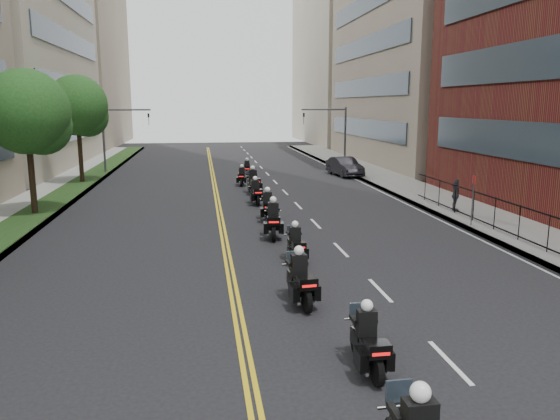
# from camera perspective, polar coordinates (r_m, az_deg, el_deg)

# --- Properties ---
(sidewalk_right) EXTENTS (4.00, 90.00, 0.15)m
(sidewalk_right) POSITION_cam_1_polar(r_m,az_deg,el_deg) (34.66, 16.38, 0.94)
(sidewalk_right) COLOR gray
(sidewalk_right) RESTS_ON ground
(sidewalk_left) EXTENTS (4.00, 90.00, 0.15)m
(sidewalk_left) POSITION_cam_1_polar(r_m,az_deg,el_deg) (32.99, -25.07, -0.14)
(sidewalk_left) COLOR gray
(sidewalk_left) RESTS_ON ground
(grass_strip) EXTENTS (2.00, 90.00, 0.04)m
(grass_strip) POSITION_cam_1_polar(r_m,az_deg,el_deg) (32.75, -23.75, 0.06)
(grass_strip) COLOR #123312
(grass_strip) RESTS_ON sidewalk_left
(building_right_tan) EXTENTS (15.11, 28.00, 30.00)m
(building_right_tan) POSITION_cam_1_polar(r_m,az_deg,el_deg) (59.74, 16.35, 19.38)
(building_right_tan) COLOR gray
(building_right_tan) RESTS_ON ground
(building_right_far) EXTENTS (15.00, 28.00, 26.00)m
(building_right_far) POSITION_cam_1_polar(r_m,az_deg,el_deg) (87.63, 7.90, 15.57)
(building_right_far) COLOR #A99C88
(building_right_far) RESTS_ON ground
(building_left_far) EXTENTS (16.00, 28.00, 26.00)m
(building_left_far) POSITION_cam_1_polar(r_m,az_deg,el_deg) (86.58, -22.08, 14.95)
(building_left_far) COLOR gray
(building_left_far) RESTS_ON ground
(traffic_signal_right) EXTENTS (4.09, 0.20, 5.60)m
(traffic_signal_right) POSITION_cam_1_polar(r_m,az_deg,el_deg) (49.51, 5.75, 8.44)
(traffic_signal_right) COLOR #3F3F44
(traffic_signal_right) RESTS_ON ground
(traffic_signal_left) EXTENTS (4.09, 0.20, 5.60)m
(traffic_signal_left) POSITION_cam_1_polar(r_m,az_deg,el_deg) (48.60, -16.88, 7.98)
(traffic_signal_left) COLOR #3F3F44
(traffic_signal_left) RESTS_ON ground
(motorcycle_1) EXTENTS (0.50, 2.19, 1.62)m
(motorcycle_1) POSITION_cam_1_polar(r_m,az_deg,el_deg) (12.61, 9.15, -13.60)
(motorcycle_1) COLOR black
(motorcycle_1) RESTS_ON ground
(motorcycle_2) EXTENTS (0.64, 2.37, 1.75)m
(motorcycle_2) POSITION_cam_1_polar(r_m,az_deg,el_deg) (16.31, 2.11, -7.47)
(motorcycle_2) COLOR black
(motorcycle_2) RESTS_ON ground
(motorcycle_3) EXTENTS (0.49, 2.11, 1.56)m
(motorcycle_3) POSITION_cam_1_polar(r_m,az_deg,el_deg) (20.56, 1.64, -3.78)
(motorcycle_3) COLOR black
(motorcycle_3) RESTS_ON ground
(motorcycle_4) EXTENTS (0.70, 2.49, 1.84)m
(motorcycle_4) POSITION_cam_1_polar(r_m,az_deg,el_deg) (24.27, -0.71, -1.21)
(motorcycle_4) COLOR black
(motorcycle_4) RESTS_ON ground
(motorcycle_5) EXTENTS (0.57, 2.32, 1.71)m
(motorcycle_5) POSITION_cam_1_polar(r_m,az_deg,el_deg) (27.86, -1.30, 0.28)
(motorcycle_5) COLOR black
(motorcycle_5) RESTS_ON ground
(motorcycle_6) EXTENTS (0.59, 2.27, 1.68)m
(motorcycle_6) POSITION_cam_1_polar(r_m,az_deg,el_deg) (32.42, -2.55, 1.77)
(motorcycle_6) COLOR black
(motorcycle_6) RESTS_ON ground
(motorcycle_7) EXTENTS (0.74, 2.52, 1.86)m
(motorcycle_7) POSITION_cam_1_polar(r_m,az_deg,el_deg) (36.27, -2.81, 2.87)
(motorcycle_7) COLOR black
(motorcycle_7) RESTS_ON ground
(motorcycle_8) EXTENTS (0.63, 2.08, 1.54)m
(motorcycle_8) POSITION_cam_1_polar(r_m,az_deg,el_deg) (40.08, -4.01, 3.45)
(motorcycle_8) COLOR black
(motorcycle_8) RESTS_ON ground
(motorcycle_9) EXTENTS (0.55, 2.13, 1.57)m
(motorcycle_9) POSITION_cam_1_polar(r_m,az_deg,el_deg) (44.67, -3.46, 4.24)
(motorcycle_9) COLOR black
(motorcycle_9) RESTS_ON ground
(parked_sedan) EXTENTS (2.28, 4.90, 1.55)m
(parked_sedan) POSITION_cam_1_polar(r_m,az_deg,el_deg) (45.69, 6.77, 4.54)
(parked_sedan) COLOR black
(parked_sedan) RESTS_ON ground
(pedestrian_c) EXTENTS (0.68, 1.10, 1.76)m
(pedestrian_c) POSITION_cam_1_polar(r_m,az_deg,el_deg) (30.94, 17.89, 1.48)
(pedestrian_c) COLOR #404148
(pedestrian_c) RESTS_ON sidewalk_right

